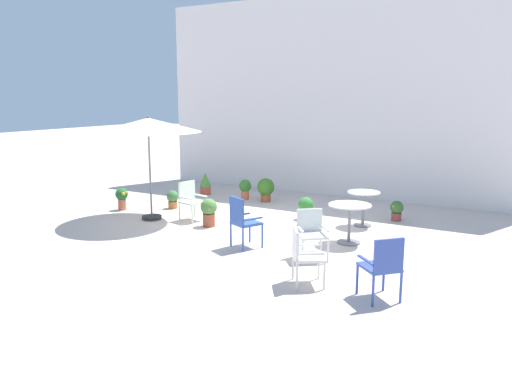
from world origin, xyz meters
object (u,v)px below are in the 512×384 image
Objects in this scene: patio_chair_0 at (191,198)px; patio_chair_1 at (242,219)px; patio_umbrella_0 at (148,126)px; potted_plant_4 at (205,183)px; cafe_table_1 at (350,216)px; potted_plant_3 at (397,210)px; potted_plant_0 at (245,188)px; potted_plant_5 at (306,207)px; patio_chair_2 at (311,231)px; patio_chair_4 at (303,253)px; potted_plant_7 at (209,211)px; cafe_table_0 at (363,202)px; potted_plant_2 at (173,199)px; potted_plant_1 at (122,197)px; potted_plant_6 at (266,188)px; patio_chair_3 at (383,264)px.

patio_chair_1 reaches higher than patio_chair_0.
patio_umbrella_0 reaches higher than potted_plant_4.
patio_umbrella_0 is at bearing -174.71° from cafe_table_1.
patio_umbrella_0 reaches higher than potted_plant_3.
cafe_table_1 reaches higher than potted_plant_0.
potted_plant_3 is (1.94, 3.45, -0.30)m from patio_chair_1.
patio_chair_0 is 2.60m from potted_plant_5.
patio_chair_0 is at bearing 25.48° from patio_umbrella_0.
patio_umbrella_0 is 1.84m from patio_chair_0.
patio_chair_2 is at bearing -18.41° from patio_chair_0.
patio_chair_0 is 4.62m from potted_plant_3.
patio_chair_4 is at bearing -33.01° from patio_chair_1.
patio_chair_4 is 3.76m from potted_plant_7.
patio_chair_2 is (-0.11, -2.54, -0.03)m from cafe_table_0.
cafe_table_1 is 2.03m from patio_chair_1.
potted_plant_2 is at bearing 148.82° from patio_chair_1.
patio_chair_1 is 4.33m from potted_plant_1.
potted_plant_2 is 1.93m from potted_plant_4.
potted_plant_1 is 3.67m from potted_plant_6.
patio_chair_1 is 4.36m from potted_plant_0.
potted_plant_5 is 0.82× the size of potted_plant_6.
patio_umbrella_0 reaches higher than patio_chair_2.
cafe_table_1 is at bearing -98.67° from potted_plant_3.
cafe_table_0 is 3.79m from patio_chair_0.
cafe_table_0 is 1.39× the size of potted_plant_0.
potted_plant_5 is (-1.20, 2.47, -0.21)m from patio_chair_2.
potted_plant_5 is (2.22, 1.34, -0.22)m from patio_chair_0.
potted_plant_6 is at bearing 143.99° from potted_plant_5.
cafe_table_0 is 3.23m from potted_plant_6.
cafe_table_0 is 1.21× the size of potted_plant_6.
patio_umbrella_0 is 2.92× the size of cafe_table_1.
potted_plant_0 is at bearing -2.74° from potted_plant_4.
potted_plant_0 is 1.35m from potted_plant_4.
patio_chair_0 is at bearing -150.96° from potted_plant_3.
patio_chair_2 reaches higher than cafe_table_1.
patio_chair_3 is 4.80m from potted_plant_7.
potted_plant_6 is (-3.30, 4.91, -0.14)m from patio_chair_4.
patio_chair_0 is 1.62× the size of potted_plant_0.
potted_plant_7 is (-1.55, -1.60, 0.06)m from potted_plant_5.
potted_plant_4 is at bearing 153.36° from cafe_table_1.
potted_plant_5 is at bearing 29.60° from patio_umbrella_0.
potted_plant_5 is (2.32, -1.21, -0.04)m from potted_plant_0.
patio_chair_0 is at bearing -60.91° from potted_plant_4.
patio_chair_0 is at bearing -179.55° from cafe_table_1.
patio_chair_4 reaches higher than cafe_table_1.
patio_chair_0 reaches higher than potted_plant_6.
patio_chair_2 is 1.86× the size of potted_plant_2.
patio_chair_2 is 0.92× the size of patio_chair_3.
potted_plant_4 is (-5.49, 0.37, 0.08)m from potted_plant_3.
patio_chair_1 reaches higher than cafe_table_0.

